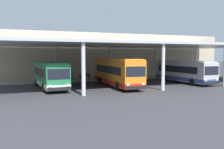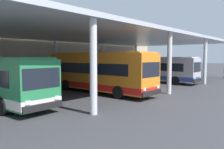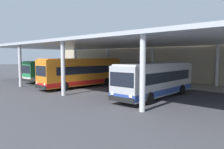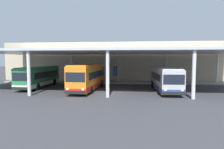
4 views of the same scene
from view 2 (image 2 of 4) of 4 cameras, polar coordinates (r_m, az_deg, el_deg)
The scene contains 9 objects.
ground_plane at distance 21.58m, azimuth 8.05°, elevation -4.09°, with size 200.00×200.00×0.00m, color #3D3D42.
platform_kerb at distance 29.46m, azimuth -11.73°, elevation -1.67°, with size 42.00×4.50×0.18m, color #A39E93.
station_building_facade at distance 31.92m, azimuth -15.48°, elevation 5.58°, with size 48.00×1.60×7.80m, color #C1B293.
canopy_shelter at distance 24.78m, azimuth -2.81°, elevation 9.32°, with size 40.00×17.00×5.55m.
bus_second_bay at distance 20.38m, azimuth -3.56°, elevation 0.65°, with size 3.05×11.42×3.57m.
bus_middle_bay at distance 28.99m, azimuth 10.78°, elevation 1.35°, with size 2.86×10.57×3.17m.
bench_waiting at distance 26.69m, azimuth -20.22°, elevation -1.25°, with size 1.80×0.45×0.92m.
trash_bin at distance 25.60m, azimuth -24.55°, elevation -1.58°, with size 0.52×0.52×0.98m.
banner_sign at distance 28.50m, azimuth -11.26°, elevation 1.94°, with size 0.70×0.12×3.20m.
Camera 2 is at (-18.12, -11.27, 3.20)m, focal length 36.50 mm.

